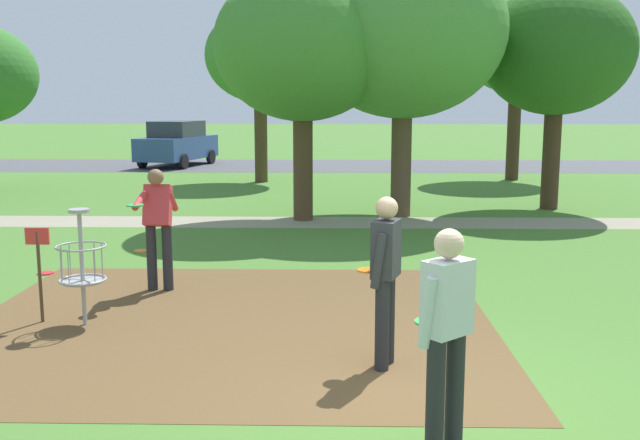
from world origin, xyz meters
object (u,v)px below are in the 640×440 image
at_px(frisbee_near_basket, 385,281).
at_px(tree_mid_left, 303,46).
at_px(tree_near_left, 404,31).
at_px(frisbee_mid_grass, 46,273).
at_px(tree_mid_right, 260,57).
at_px(tree_far_center, 557,51).
at_px(frisbee_by_tee, 141,251).
at_px(tree_mid_center, 517,45).
at_px(disc_golf_basket, 77,262).
at_px(player_waiting_left, 385,272).
at_px(player_waiting_right, 447,328).
at_px(player_throwing, 158,221).
at_px(parked_car_leftmost, 177,143).

height_order(frisbee_near_basket, tree_mid_left, tree_mid_left).
bearing_deg(tree_near_left, frisbee_mid_grass, -135.87).
height_order(tree_mid_right, tree_far_center, tree_mid_right).
xyz_separation_m(frisbee_by_tee, tree_near_left, (4.93, 4.11, 4.15)).
distance_m(tree_mid_left, tree_mid_center, 10.78).
height_order(tree_mid_center, tree_far_center, tree_mid_center).
bearing_deg(frisbee_by_tee, disc_golf_basket, -84.33).
bearing_deg(frisbee_near_basket, tree_mid_right, 103.63).
xyz_separation_m(frisbee_near_basket, tree_near_left, (0.77, 6.15, 4.15)).
relative_size(player_waiting_left, frisbee_near_basket, 6.66).
distance_m(disc_golf_basket, tree_mid_center, 18.80).
relative_size(disc_golf_basket, frisbee_near_basket, 5.41).
relative_size(player_waiting_right, tree_far_center, 0.32).
xyz_separation_m(disc_golf_basket, frisbee_by_tee, (-0.41, 4.16, -0.74)).
xyz_separation_m(frisbee_mid_grass, tree_mid_right, (2.00, 12.78, 4.04)).
xyz_separation_m(player_throwing, parked_car_leftmost, (-4.08, 19.58, -0.06)).
bearing_deg(player_waiting_left, tree_mid_left, 97.79).
height_order(frisbee_by_tee, tree_mid_left, tree_mid_left).
relative_size(disc_golf_basket, tree_mid_left, 0.25).
bearing_deg(tree_far_center, disc_golf_basket, -131.23).
distance_m(frisbee_mid_grass, tree_mid_right, 13.55).
bearing_deg(player_throwing, tree_mid_right, 90.03).
relative_size(tree_mid_center, parked_car_leftmost, 1.36).
relative_size(frisbee_near_basket, parked_car_leftmost, 0.06).
xyz_separation_m(disc_golf_basket, player_throwing, (0.57, 1.56, 0.23)).
bearing_deg(player_waiting_right, tree_mid_left, 98.29).
distance_m(player_throwing, frisbee_mid_grass, 2.42).
bearing_deg(tree_mid_center, tree_mid_left, -128.45).
relative_size(player_throwing, frisbee_near_basket, 6.66).
xyz_separation_m(player_throwing, frisbee_mid_grass, (-2.00, 0.93, -0.98)).
relative_size(frisbee_near_basket, tree_far_center, 0.05).
bearing_deg(frisbee_near_basket, player_waiting_left, -94.00).
distance_m(player_waiting_left, tree_mid_right, 17.08).
bearing_deg(frisbee_by_tee, frisbee_mid_grass, -121.49).
distance_m(player_waiting_right, tree_far_center, 13.53).
relative_size(disc_golf_basket, player_waiting_left, 0.81).
bearing_deg(disc_golf_basket, tree_far_center, 48.77).
bearing_deg(frisbee_near_basket, tree_far_center, 58.27).
distance_m(player_waiting_left, frisbee_near_basket, 3.52).
relative_size(disc_golf_basket, frisbee_by_tee, 5.44).
bearing_deg(tree_mid_center, disc_golf_basket, -119.18).
bearing_deg(tree_far_center, frisbee_mid_grass, -144.40).
distance_m(tree_mid_left, parked_car_leftmost, 14.96).
bearing_deg(tree_mid_left, player_throwing, -105.79).
bearing_deg(frisbee_near_basket, frisbee_by_tee, 153.82).
height_order(disc_golf_basket, player_waiting_right, player_waiting_right).
height_order(frisbee_near_basket, tree_near_left, tree_near_left).
distance_m(player_waiting_right, frisbee_by_tee, 8.39).
height_order(player_waiting_right, tree_mid_center, tree_mid_center).
distance_m(player_waiting_left, tree_mid_left, 9.44).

